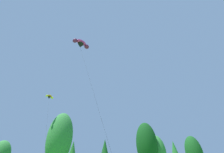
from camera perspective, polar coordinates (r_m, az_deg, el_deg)
treeline_tree_f at (r=40.73m, az=-19.42°, el=-21.38°), size 6.00×6.00×15.54m
treeline_tree_i at (r=47.29m, az=13.19°, el=-23.99°), size 5.93×5.93×15.30m
treeline_tree_j at (r=49.71m, az=16.97°, el=-26.23°), size 5.06×5.06×12.06m
treeline_tree_l at (r=63.62m, az=29.00°, el=-24.21°), size 5.53×5.53×13.82m
parafoil_kite_high_orange at (r=42.36m, az=-22.90°, el=-7.21°), size 3.45×15.20×18.38m
parafoil_kite_mid_magenta at (r=30.44m, az=-11.86°, el=12.13°), size 5.85×8.91×22.60m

